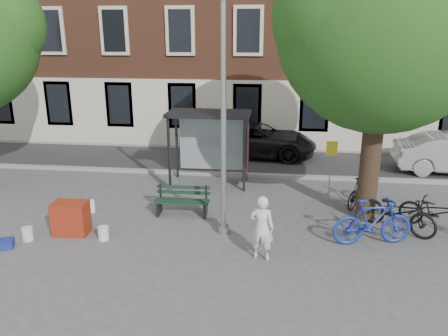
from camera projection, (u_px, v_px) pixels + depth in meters
name	position (u px, v px, depth m)	size (l,w,h in m)	color
ground	(224.00, 233.00, 11.89)	(90.00, 90.00, 0.00)	#4C4C4F
road	(243.00, 161.00, 18.52)	(40.00, 4.00, 0.01)	#28282B
curb_near	(239.00, 175.00, 16.61)	(40.00, 0.25, 0.12)	gray
curb_far	(247.00, 148.00, 20.40)	(40.00, 0.25, 0.12)	gray
lamppost	(224.00, 134.00, 11.06)	(0.28, 0.35, 6.11)	#9EA0A3
tree_right	(387.00, 17.00, 11.07)	(5.76, 5.60, 8.20)	black
bus_shelter	(220.00, 131.00, 15.28)	(2.85, 1.45, 2.62)	#1E2328
painter	(262.00, 228.00, 10.34)	(0.59, 0.39, 1.61)	silver
bench	(182.00, 202.00, 13.02)	(1.64, 0.57, 0.84)	#1E2328
bike_a	(398.00, 211.00, 11.89)	(0.75, 2.16, 1.13)	black
bike_b	(373.00, 222.00, 11.11)	(0.58, 2.07, 1.24)	navy
bike_c	(437.00, 212.00, 11.95)	(0.70, 2.02, 1.06)	black
bike_d	(360.00, 191.00, 13.61)	(0.48, 1.70, 1.02)	black
car_dark	(256.00, 139.00, 19.20)	(2.42, 5.26, 1.46)	black
red_stand	(71.00, 218.00, 11.76)	(0.90, 0.60, 0.90)	maroon
blue_crate	(2.00, 244.00, 11.06)	(0.55, 0.40, 0.20)	navy
bucket_a	(28.00, 234.00, 11.45)	(0.28, 0.28, 0.36)	silver
bucket_b	(103.00, 233.00, 11.49)	(0.28, 0.28, 0.36)	silver
bucket_c	(90.00, 206.00, 13.27)	(0.28, 0.28, 0.36)	white
notice_sign	(331.00, 158.00, 13.71)	(0.35, 0.06, 2.00)	#9EA0A3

